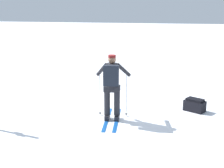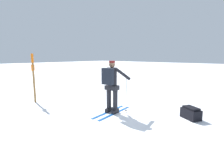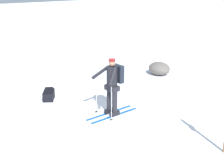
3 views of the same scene
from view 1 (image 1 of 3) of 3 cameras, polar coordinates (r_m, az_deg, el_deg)
The scene contains 3 objects.
ground_plane at distance 8.72m, azimuth -0.41°, elevation -4.63°, with size 80.00×80.00×0.00m, color white.
skier at distance 7.65m, azimuth -0.02°, elevation 0.02°, with size 0.91×1.69×1.66m.
dropped_backpack at distance 8.82m, azimuth 14.87°, elevation -3.76°, with size 0.63×0.55×0.35m.
Camera 1 is at (-1.70, 8.06, 2.85)m, focal length 50.00 mm.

